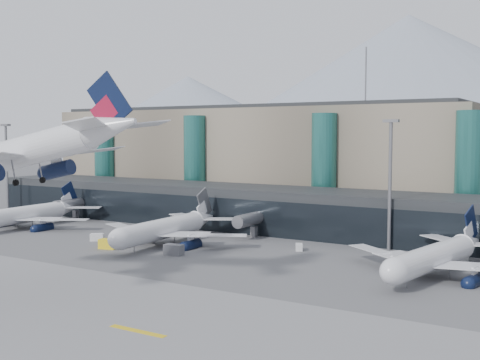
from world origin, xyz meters
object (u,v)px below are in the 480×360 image
Objects in this scene: lightmast_left at (7,163)px; jet_parked_right at (442,248)px; veh_g at (299,247)px; veh_a at (97,237)px; veh_c at (174,250)px; lightmast_mid at (390,177)px; veh_h at (108,244)px; hero_jet at (37,142)px; veh_d at (460,259)px; veh_b at (175,229)px; veh_f at (8,219)px; jet_parked_left at (33,209)px; jet_parked_mid at (172,221)px.

lightmast_left is 124.52m from jet_parked_right.
veh_a is at bearing -99.37° from veh_g.
jet_parked_right is at bearing 8.07° from veh_c.
lightmast_mid is (110.00, 3.00, 0.00)m from lightmast_left.
veh_h is at bearing -150.21° from lightmast_mid.
hero_jet is 10.60× the size of veh_c.
lightmast_left is 58.54m from veh_a.
lightmast_mid is 20.78m from veh_d.
veh_h reaches higher than veh_a.
veh_g is at bearing -84.14° from veh_b.
lightmast_left reaches higher than veh_c.
veh_d is (63.77, -1.50, 0.09)m from veh_b.
lightmast_mid is at bearing -96.77° from veh_f.
veh_a reaches higher than veh_d.
lightmast_mid reaches higher than veh_a.
veh_f is at bearing 81.98° from jet_parked_left.
jet_parked_right reaches higher than veh_h.
veh_c is at bearing -115.70° from veh_f.
veh_b is 0.87× the size of veh_d.
veh_a is at bearing 134.01° from veh_h.
jet_parked_right is 70.28m from veh_a.
jet_parked_right is 29.23m from veh_g.
hero_jet is (76.80, -54.13, 7.27)m from lightmast_left.
veh_c is (-33.24, -25.71, -13.42)m from lightmast_mid.
veh_a is 9.83m from veh_h.
lightmast_left reaches higher than veh_d.
veh_d is (70.94, 16.41, -0.03)m from veh_a.
lightmast_left reaches higher than veh_b.
jet_parked_left is 10.31× the size of veh_h.
jet_parked_mid is 16.31× the size of veh_g.
veh_a is (-69.88, -6.63, -3.59)m from jet_parked_right.
jet_parked_left is 0.97× the size of jet_parked_mid.
lightmast_left is 125.32m from veh_d.
veh_a is at bearing 135.18° from veh_d.
veh_c is 1.38× the size of veh_d.
lightmast_mid is 9.22× the size of veh_a.
jet_parked_left is at bearing -111.39° from veh_g.
veh_d is at bearing -100.90° from veh_f.
veh_d is 29.67m from veh_g.
veh_h is (8.23, -5.37, 0.19)m from veh_a.
lightmast_left is 70.34m from jet_parked_mid.
veh_g is at bearing 37.17° from veh_c.
jet_parked_mid is at bearing 124.76° from veh_c.
veh_b is (60.77, -1.29, -13.76)m from lightmast_left.
hero_jet is 73.17m from veh_d.
veh_c reaches higher than veh_b.
veh_b is 0.63× the size of veh_c.
veh_a is at bearing 106.11° from jet_parked_right.
lightmast_left is 1.00× the size of lightmast_mid.
veh_f is at bearing -37.71° from lightmast_left.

